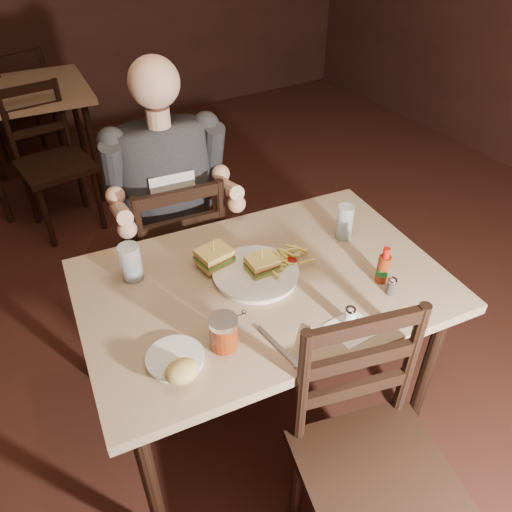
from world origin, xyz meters
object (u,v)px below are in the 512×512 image
bg_table (27,102)px  syrup_dispenser (223,333)px  chair_near (377,477)px  main_table (263,298)px  dinner_plate (256,274)px  glass_right (345,222)px  hot_sauce (384,265)px  bg_chair_near (55,165)px  diner (167,172)px  glass_left (131,263)px  bg_chair_far (22,108)px  side_plate (175,359)px  chair_far (175,256)px

bg_table → syrup_dispenser: size_ratio=7.59×
syrup_dispenser → chair_near: bearing=-53.9°
main_table → dinner_plate: dinner_plate is taller
glass_right → hot_sauce: size_ratio=1.01×
bg_chair_near → glass_right: size_ratio=6.36×
diner → main_table: bearing=-75.9°
chair_near → glass_left: chair_near is taller
bg_chair_far → diner: 2.46m
diner → glass_right: 0.75m
glass_left → glass_right: glass_right is taller
chair_near → hot_sauce: size_ratio=6.73×
side_plate → chair_near: bearing=-49.1°
main_table → diner: bearing=97.3°
main_table → hot_sauce: bearing=-30.0°
bg_chair_near → dinner_plate: 1.95m
syrup_dispenser → side_plate: 0.16m
diner → glass_left: size_ratio=6.59×
chair_far → syrup_dispenser: chair_far is taller
chair_near → chair_far: bearing=107.2°
bg_chair_near → glass_left: (-0.04, -1.68, 0.38)m
dinner_plate → glass_right: 0.42m
main_table → hot_sauce: size_ratio=9.47×
chair_near → dinner_plate: bearing=104.8°
diner → hot_sauce: 0.95m
bg_chair_near → syrup_dispenser: bearing=-93.5°
bg_chair_near → glass_left: size_ratio=6.59×
main_table → bg_table: bearing=97.9°
main_table → syrup_dispenser: size_ratio=11.84×
dinner_plate → bg_chair_near: bearing=100.1°
chair_far → glass_right: 0.86m
syrup_dispenser → side_plate: bearing=178.0°
bg_chair_far → syrup_dispenser: (0.09, -3.23, 0.38)m
glass_right → side_plate: (-0.82, -0.24, -0.07)m
glass_right → hot_sauce: bearing=-100.1°
bg_chair_far → hot_sauce: 3.34m
main_table → syrup_dispenser: bearing=-143.0°
chair_far → glass_left: size_ratio=6.74×
diner → bg_chair_far: bearing=103.1°
chair_far → glass_left: chair_far is taller
bg_table → glass_right: bearing=-72.7°
glass_left → hot_sauce: (0.74, -0.46, 0.00)m
chair_far → chair_near: (0.08, -1.33, 0.01)m
bg_table → glass_right: 2.54m
bg_chair_far → bg_table: bearing=73.7°
main_table → hot_sauce: 0.44m
hot_sauce → syrup_dispenser: 0.62m
bg_chair_near → hot_sauce: bearing=-77.6°
main_table → syrup_dispenser: syrup_dispenser is taller
bg_table → chair_near: chair_near is taller
chair_near → syrup_dispenser: size_ratio=8.41×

